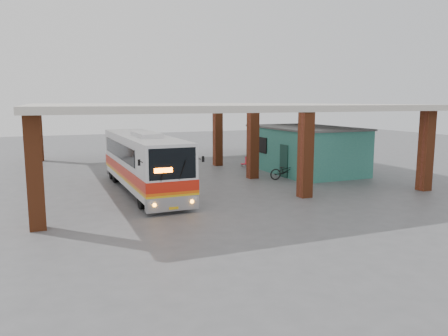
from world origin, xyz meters
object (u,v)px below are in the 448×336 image
red_chair (245,162)px  motorcycle (286,171)px  pedestrian (305,175)px  coach_bus (143,162)px

red_chair → motorcycle: bearing=-78.6°
motorcycle → pedestrian: bearing=172.6°
coach_bus → motorcycle: size_ratio=5.43×
coach_bus → red_chair: 10.80m
motorcycle → pedestrian: size_ratio=1.20×
coach_bus → motorcycle: (8.94, 0.24, -1.07)m
pedestrian → red_chair: (0.74, 9.24, -0.52)m
coach_bus → motorcycle: bearing=0.6°
coach_bus → pedestrian: (8.13, -3.20, -0.75)m
motorcycle → pedestrian: 3.55m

